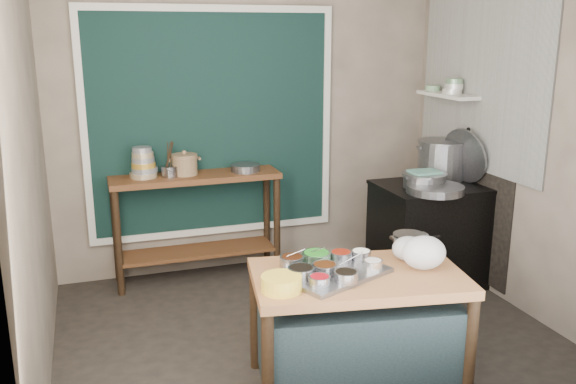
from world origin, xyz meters
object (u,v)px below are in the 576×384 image
object	(u,v)px
utensil_cup	(170,171)
steamer	(424,180)
ceramic_crock	(185,166)
stove_block	(430,236)
stock_pot	(441,160)
back_counter	(197,227)
saucepan	(409,242)
prep_table	(356,331)
condiment_tray	(332,272)
yellow_basin	(281,283)

from	to	relation	value
utensil_cup	steamer	world-z (taller)	utensil_cup
utensil_cup	ceramic_crock	size ratio (longest dim) A/B	0.65
stove_block	stock_pot	size ratio (longest dim) A/B	2.06
back_counter	saucepan	xyz separation A→B (m)	(1.07, -1.78, 0.33)
saucepan	back_counter	bearing A→B (deg)	119.14
stock_pot	saucepan	bearing A→B (deg)	-129.22
prep_table	back_counter	distance (m)	2.12
back_counter	stove_block	bearing A→B (deg)	-21.02
condiment_tray	steamer	distance (m)	1.82
steamer	stove_block	bearing A→B (deg)	22.09
saucepan	condiment_tray	bearing A→B (deg)	-163.15
yellow_basin	utensil_cup	distance (m)	2.15
prep_table	utensil_cup	size ratio (longest dim) A/B	8.16
yellow_basin	stock_pot	size ratio (longest dim) A/B	0.52
prep_table	saucepan	xyz separation A→B (m)	(0.47, 0.25, 0.43)
stove_block	yellow_basin	world-z (taller)	stove_block
saucepan	stock_pot	size ratio (longest dim) A/B	0.49
yellow_basin	utensil_cup	bearing A→B (deg)	98.15
condiment_tray	stock_pot	bearing A→B (deg)	41.49
yellow_basin	steamer	xyz separation A→B (m)	(1.69, 1.35, 0.15)
saucepan	steamer	distance (m)	1.24
condiment_tray	ceramic_crock	bearing A→B (deg)	104.71
yellow_basin	stock_pot	bearing A→B (deg)	38.33
stove_block	saucepan	size ratio (longest dim) A/B	4.23
prep_table	yellow_basin	bearing A→B (deg)	-159.87
yellow_basin	utensil_cup	size ratio (longest dim) A/B	1.49
prep_table	yellow_basin	world-z (taller)	yellow_basin
stove_block	ceramic_crock	world-z (taller)	ceramic_crock
condiment_tray	saucepan	xyz separation A→B (m)	(0.63, 0.21, 0.04)
stove_block	steamer	world-z (taller)	steamer
yellow_basin	stove_block	bearing A→B (deg)	37.64
condiment_tray	steamer	size ratio (longest dim) A/B	1.60
yellow_basin	utensil_cup	world-z (taller)	utensil_cup
yellow_basin	steamer	distance (m)	2.17
utensil_cup	stock_pot	distance (m)	2.36
stove_block	saucepan	bearing A→B (deg)	-128.09
utensil_cup	steamer	bearing A→B (deg)	-21.10
prep_table	stove_block	distance (m)	1.84
stove_block	saucepan	distance (m)	1.39
utensil_cup	stock_pot	xyz separation A→B (m)	(2.29, -0.54, 0.05)
back_counter	saucepan	distance (m)	2.11
condiment_tray	saucepan	size ratio (longest dim) A/B	2.84
back_counter	steamer	xyz separation A→B (m)	(1.78, -0.78, 0.47)
condiment_tray	prep_table	bearing A→B (deg)	-11.84
prep_table	yellow_basin	size ratio (longest dim) A/B	5.49
saucepan	steamer	size ratio (longest dim) A/B	0.56
condiment_tray	utensil_cup	world-z (taller)	utensil_cup
prep_table	saucepan	size ratio (longest dim) A/B	5.87
ceramic_crock	stock_pot	distance (m)	2.24
prep_table	stock_pot	bearing A→B (deg)	54.43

